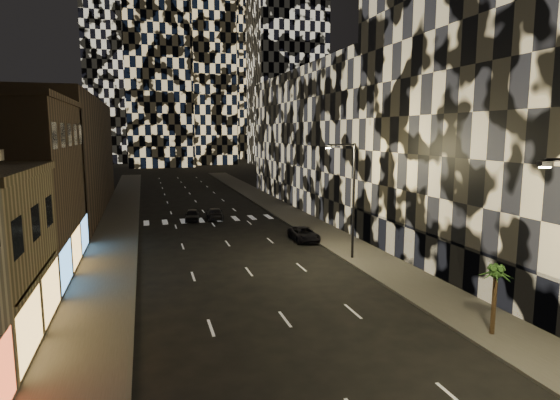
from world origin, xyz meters
TOP-DOWN VIEW (x-y plane):
  - sidewalk_left at (-10.00, 50.00)m, footprint 4.00×120.00m
  - sidewalk_right at (10.00, 50.00)m, footprint 4.00×120.00m
  - curb_left at (-7.90, 50.00)m, footprint 0.20×120.00m
  - curb_right at (7.90, 50.00)m, footprint 0.20×120.00m
  - retail_filler_left at (-17.00, 60.00)m, footprint 10.00×40.00m
  - midrise_right at (20.00, 24.50)m, footprint 16.00×25.00m
  - midrise_base at (12.30, 24.50)m, footprint 0.60×25.00m
  - midrise_filler_right at (20.00, 57.00)m, footprint 16.00×40.00m
  - streetlight_far at (8.35, 30.00)m, footprint 2.55×0.25m
  - car_dark_midlane at (-1.96, 49.91)m, footprint 2.06×4.04m
  - car_dark_oncoming at (0.63, 50.16)m, footprint 2.27×4.70m
  - car_dark_rightlane at (7.00, 37.08)m, footprint 2.22×4.61m
  - palm_tree at (9.23, 15.11)m, footprint 1.77×1.79m

SIDE VIEW (x-z plane):
  - sidewalk_left at x=-10.00m, z-range 0.00..0.15m
  - sidewalk_right at x=10.00m, z-range 0.00..0.15m
  - curb_left at x=-7.90m, z-range 0.00..0.15m
  - curb_right at x=7.90m, z-range 0.00..0.15m
  - car_dark_rightlane at x=7.00m, z-range 0.00..1.27m
  - car_dark_midlane at x=-1.96m, z-range 0.00..1.32m
  - car_dark_oncoming at x=0.63m, z-range 0.00..1.32m
  - midrise_base at x=12.30m, z-range 0.00..3.00m
  - palm_tree at x=9.23m, z-range 1.29..4.79m
  - streetlight_far at x=8.35m, z-range 0.85..9.85m
  - retail_filler_left at x=-17.00m, z-range 0.00..14.00m
  - midrise_filler_right at x=20.00m, z-range 0.00..18.00m
  - midrise_right at x=20.00m, z-range 0.00..22.00m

